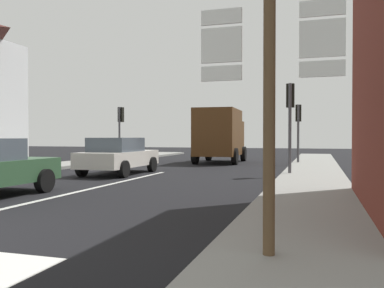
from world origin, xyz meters
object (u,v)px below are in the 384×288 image
(delivery_truck, at_px, (220,134))
(traffic_light_near_right, at_px, (290,108))
(route_sign_post, at_px, (269,103))
(traffic_light_far_left, at_px, (121,121))
(sedan_far, at_px, (118,155))
(traffic_light_far_right, at_px, (298,120))

(delivery_truck, distance_m, traffic_light_near_right, 8.43)
(route_sign_post, height_order, traffic_light_far_left, traffic_light_far_left)
(traffic_light_far_left, bearing_deg, sedan_far, -63.73)
(route_sign_post, distance_m, traffic_light_far_right, 18.05)
(traffic_light_near_right, xyz_separation_m, traffic_light_far_left, (-10.51, 6.66, -0.17))
(delivery_truck, xyz_separation_m, traffic_light_far_left, (-6.11, -0.46, 0.79))
(traffic_light_far_left, bearing_deg, delivery_truck, 4.35)
(sedan_far, bearing_deg, traffic_light_far_right, 49.83)
(route_sign_post, height_order, traffic_light_near_right, traffic_light_near_right)
(traffic_light_near_right, height_order, traffic_light_far_right, traffic_light_near_right)
(delivery_truck, bearing_deg, traffic_light_far_left, -175.65)
(route_sign_post, relative_size, traffic_light_far_right, 0.99)
(sedan_far, xyz_separation_m, route_sign_post, (7.15, -10.14, 1.15))
(sedan_far, relative_size, route_sign_post, 1.31)
(sedan_far, height_order, route_sign_post, route_sign_post)
(sedan_far, bearing_deg, traffic_light_near_right, 9.59)
(delivery_truck, relative_size, traffic_light_far_left, 1.54)
(traffic_light_near_right, height_order, traffic_light_far_left, traffic_light_near_right)
(delivery_truck, height_order, traffic_light_far_left, traffic_light_far_left)
(sedan_far, distance_m, traffic_light_near_right, 7.01)
(traffic_light_far_right, bearing_deg, route_sign_post, -88.48)
(sedan_far, xyz_separation_m, traffic_light_near_right, (6.67, 1.13, 1.85))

